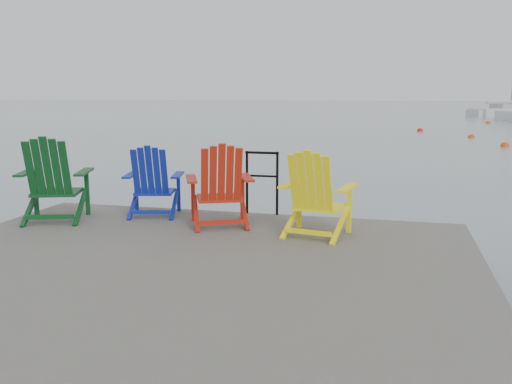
% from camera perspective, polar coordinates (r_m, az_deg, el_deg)
% --- Properties ---
extents(ground, '(400.00, 400.00, 0.00)m').
position_cam_1_polar(ground, '(5.73, -7.75, -12.27)').
color(ground, gray).
rests_on(ground, ground).
extents(dock, '(6.00, 5.00, 1.40)m').
position_cam_1_polar(dock, '(5.61, -7.84, -8.99)').
color(dock, '#2C2B27').
rests_on(dock, ground).
extents(handrail, '(0.48, 0.04, 0.90)m').
position_cam_1_polar(handrail, '(7.65, 0.64, 1.63)').
color(handrail, black).
rests_on(handrail, dock).
extents(chair_green, '(1.07, 1.02, 1.13)m').
position_cam_1_polar(chair_green, '(7.71, -20.58, 1.25)').
color(chair_green, '#0A3B17').
rests_on(chair_green, dock).
extents(chair_blue, '(0.90, 0.86, 0.98)m').
position_cam_1_polar(chair_blue, '(7.68, -10.81, 1.15)').
color(chair_blue, navy).
rests_on(chair_blue, dock).
extents(chair_red, '(1.03, 0.99, 1.06)m').
position_cam_1_polar(chair_red, '(6.96, -3.80, 0.71)').
color(chair_red, '#A91C0C').
rests_on(chair_red, dock).
extents(chair_yellow, '(0.92, 0.87, 1.04)m').
position_cam_1_polar(chair_yellow, '(6.48, 6.29, -0.16)').
color(chair_yellow, '#FFEB0E').
rests_on(chair_yellow, dock).
extents(sailboat_mid, '(8.27, 7.58, 12.25)m').
position_cam_1_polar(sailboat_mid, '(62.33, 24.92, 7.61)').
color(sailboat_mid, '#BCBCC0').
rests_on(sailboat_mid, ground).
extents(buoy_a, '(0.37, 0.37, 0.37)m').
position_cam_1_polar(buoy_a, '(25.53, 24.72, 4.39)').
color(buoy_a, '#CD3E0C').
rests_on(buoy_a, ground).
extents(buoy_b, '(0.38, 0.38, 0.38)m').
position_cam_1_polar(buoy_b, '(34.37, 16.89, 6.15)').
color(buoy_b, red).
rests_on(buoy_b, ground).
extents(buoy_c, '(0.34, 0.34, 0.34)m').
position_cam_1_polar(buoy_c, '(30.15, 21.71, 5.35)').
color(buoy_c, '#BB420B').
rests_on(buoy_c, ground).
extents(buoy_d, '(0.39, 0.39, 0.39)m').
position_cam_1_polar(buoy_d, '(45.51, 23.24, 6.66)').
color(buoy_d, '#CE440C').
rests_on(buoy_d, ground).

